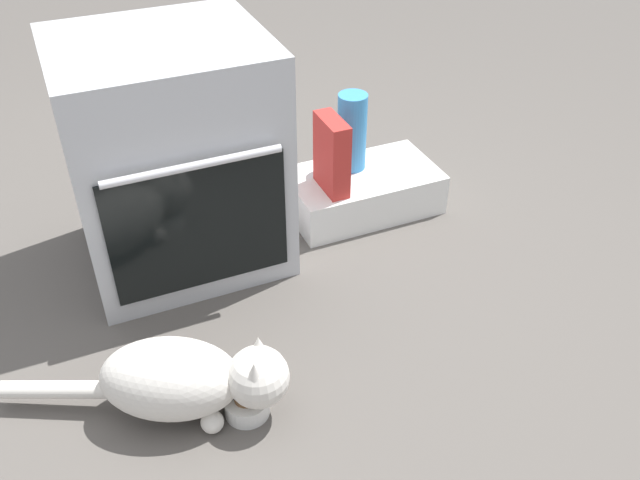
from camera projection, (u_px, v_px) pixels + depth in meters
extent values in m
plane|color=#56514C|center=(230.00, 325.00, 2.16)|extent=(8.00, 8.00, 0.00)
cube|color=#B7BABF|center=(173.00, 156.00, 2.23)|extent=(0.65, 0.58, 0.78)
cube|color=black|center=(200.00, 228.00, 2.07)|extent=(0.56, 0.01, 0.43)
cylinder|color=silver|center=(194.00, 166.00, 1.91)|extent=(0.52, 0.02, 0.02)
cube|color=white|center=(362.00, 191.00, 2.64)|extent=(0.57, 0.33, 0.16)
cylinder|color=white|center=(247.00, 405.00, 1.86)|extent=(0.12, 0.12, 0.05)
sphere|color=brown|center=(246.00, 401.00, 1.85)|extent=(0.07, 0.07, 0.07)
ellipsoid|color=silver|center=(170.00, 379.00, 1.81)|extent=(0.44, 0.37, 0.23)
sphere|color=silver|center=(258.00, 377.00, 1.79)|extent=(0.17, 0.17, 0.17)
cone|color=silver|center=(259.00, 347.00, 1.79)|extent=(0.06, 0.06, 0.08)
cone|color=silver|center=(255.00, 374.00, 1.72)|extent=(0.06, 0.06, 0.08)
cylinder|color=silver|center=(58.00, 390.00, 1.85)|extent=(0.31, 0.18, 0.06)
sphere|color=silver|center=(220.00, 386.00, 1.91)|extent=(0.06, 0.06, 0.06)
sphere|color=silver|center=(212.00, 422.00, 1.81)|extent=(0.06, 0.06, 0.06)
cylinder|color=#388CD1|center=(352.00, 132.00, 2.54)|extent=(0.11, 0.11, 0.30)
cube|color=#B72D28|center=(332.00, 155.00, 2.42)|extent=(0.07, 0.18, 0.28)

